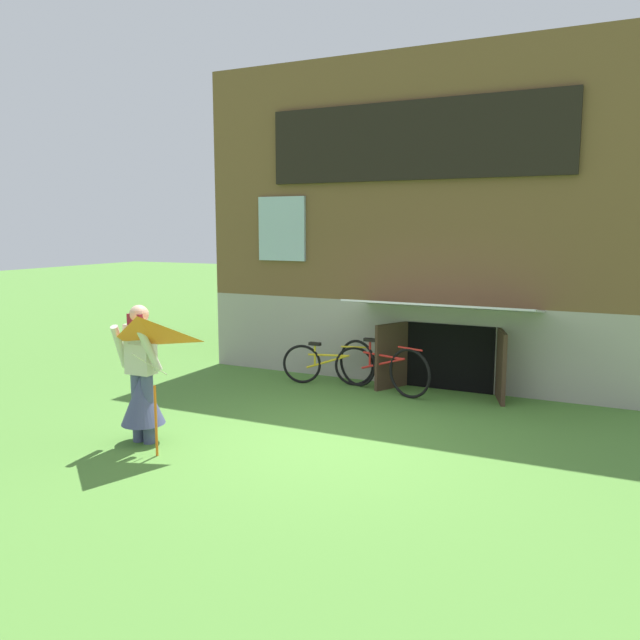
{
  "coord_description": "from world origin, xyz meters",
  "views": [
    {
      "loc": [
        3.14,
        -6.8,
        2.57
      ],
      "look_at": [
        -0.53,
        0.77,
        1.34
      ],
      "focal_mm": 35.89,
      "sensor_mm": 36.0,
      "label": 1
    }
  ],
  "objects_px": {
    "kite": "(139,350)",
    "bicycle_yellow": "(328,364)",
    "bicycle_red": "(382,367)",
    "person": "(142,385)"
  },
  "relations": [
    {
      "from": "kite",
      "to": "bicycle_yellow",
      "type": "bearing_deg",
      "value": 85.31
    },
    {
      "from": "kite",
      "to": "bicycle_red",
      "type": "distance_m",
      "value": 4.29
    },
    {
      "from": "bicycle_red",
      "to": "bicycle_yellow",
      "type": "relative_size",
      "value": 1.17
    },
    {
      "from": "kite",
      "to": "bicycle_red",
      "type": "relative_size",
      "value": 0.86
    },
    {
      "from": "bicycle_red",
      "to": "person",
      "type": "bearing_deg",
      "value": -98.04
    },
    {
      "from": "bicycle_yellow",
      "to": "bicycle_red",
      "type": "bearing_deg",
      "value": -18.81
    },
    {
      "from": "kite",
      "to": "bicycle_red",
      "type": "height_order",
      "value": "kite"
    },
    {
      "from": "kite",
      "to": "bicycle_yellow",
      "type": "distance_m",
      "value": 4.18
    },
    {
      "from": "person",
      "to": "bicycle_yellow",
      "type": "bearing_deg",
      "value": 83.98
    },
    {
      "from": "kite",
      "to": "bicycle_yellow",
      "type": "relative_size",
      "value": 1.01
    }
  ]
}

